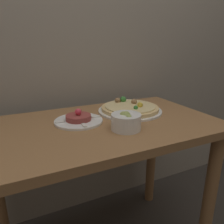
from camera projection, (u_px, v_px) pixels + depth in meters
back_wall at (68, 1)px, 1.17m from camera, size 8.00×0.05×2.60m
dining_table at (101, 150)px, 1.01m from camera, size 1.06×0.61×0.75m
pizza_plate at (130, 108)px, 1.13m from camera, size 0.33×0.33×0.06m
tartare_plate at (79, 119)px, 0.98m from camera, size 0.22×0.22×0.06m
small_bowl at (126, 121)px, 0.89m from camera, size 0.12×0.12×0.08m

